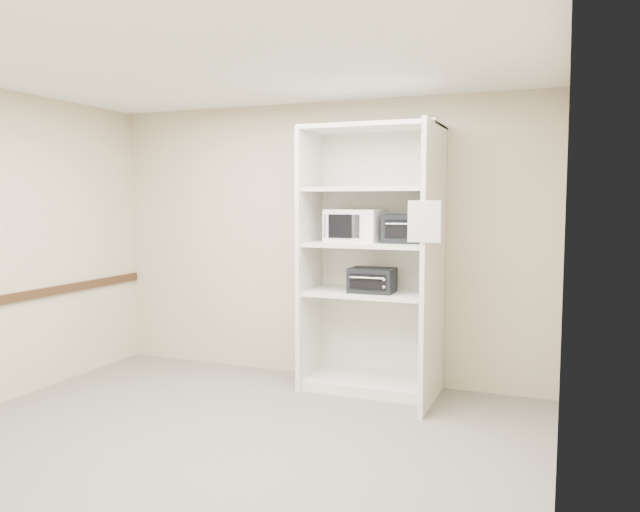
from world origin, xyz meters
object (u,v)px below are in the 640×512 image
at_px(shelving_unit, 376,269).
at_px(microwave, 355,226).
at_px(toaster_oven_upper, 410,229).
at_px(toaster_oven_lower, 372,280).

distance_m(shelving_unit, microwave, 0.45).
height_order(toaster_oven_upper, toaster_oven_lower, toaster_oven_upper).
xyz_separation_m(shelving_unit, toaster_oven_lower, (-0.02, -0.05, -0.10)).
relative_size(shelving_unit, toaster_oven_lower, 6.08).
height_order(shelving_unit, toaster_oven_upper, shelving_unit).
distance_m(shelving_unit, toaster_oven_lower, 0.11).
bearing_deg(toaster_oven_upper, shelving_unit, -173.61).
xyz_separation_m(microwave, toaster_oven_upper, (0.51, 0.00, -0.02)).
bearing_deg(shelving_unit, microwave, 168.58).
height_order(microwave, toaster_oven_upper, microwave).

